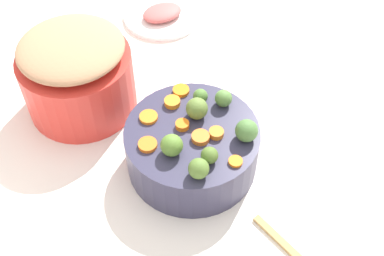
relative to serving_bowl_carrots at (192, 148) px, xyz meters
name	(u,v)px	position (x,y,z in m)	size (l,w,h in m)	color
tabletop	(182,179)	(0.04, -0.01, -0.06)	(2.40, 2.40, 0.02)	white
serving_bowl_carrots	(192,148)	(0.00, 0.00, 0.00)	(0.26, 0.26, 0.10)	#34324C
metal_pot	(79,81)	(-0.06, -0.29, 0.02)	(0.24, 0.24, 0.14)	red
stuffing_mound	(71,48)	(-0.06, -0.29, 0.11)	(0.22, 0.22, 0.05)	tan
carrot_slice_0	(149,117)	(0.00, -0.09, 0.05)	(0.04, 0.04, 0.01)	orange
carrot_slice_1	(182,125)	(0.00, -0.02, 0.06)	(0.03, 0.03, 0.01)	orange
carrot_slice_2	(201,137)	(0.01, 0.02, 0.05)	(0.03, 0.03, 0.01)	orange
carrot_slice_3	(235,163)	(0.04, 0.10, 0.05)	(0.03, 0.03, 0.01)	orange
carrot_slice_4	(181,90)	(-0.09, -0.06, 0.05)	(0.03, 0.03, 0.01)	orange
carrot_slice_5	(216,133)	(-0.01, 0.04, 0.06)	(0.03, 0.03, 0.01)	orange
carrot_slice_6	(172,102)	(-0.05, -0.06, 0.05)	(0.03, 0.03, 0.01)	orange
carrot_slice_7	(148,145)	(0.06, -0.06, 0.05)	(0.03, 0.03, 0.01)	orange
brussels_sprout_0	(247,131)	(-0.02, 0.10, 0.07)	(0.04, 0.04, 0.04)	#4D793D
brussels_sprout_1	(223,98)	(-0.09, 0.03, 0.07)	(0.03, 0.03, 0.03)	#56823E
brussels_sprout_2	(195,108)	(-0.04, -0.01, 0.07)	(0.04, 0.04, 0.04)	olive
brussels_sprout_3	(200,96)	(-0.08, -0.01, 0.06)	(0.03, 0.03, 0.03)	#4C7733
brussels_sprout_4	(199,169)	(0.09, 0.05, 0.07)	(0.04, 0.04, 0.04)	#567832
brussels_sprout_5	(209,155)	(0.05, 0.05, 0.06)	(0.03, 0.03, 0.03)	#506E2B
brussels_sprout_6	(172,145)	(0.06, -0.01, 0.07)	(0.04, 0.04, 0.04)	#588130
ham_plate	(162,16)	(-0.42, -0.25, -0.04)	(0.20, 0.20, 0.01)	white
ham_slice_main	(162,13)	(-0.40, -0.25, -0.02)	(0.11, 0.08, 0.02)	#C6615F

